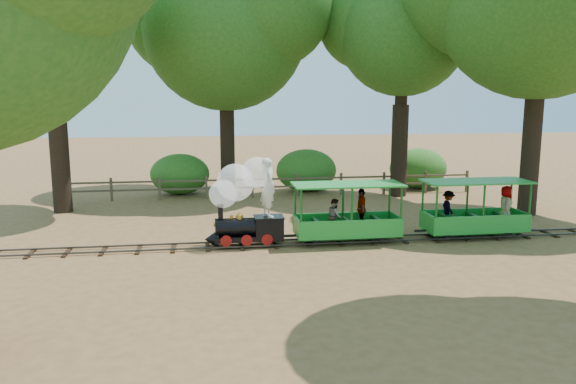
{
  "coord_description": "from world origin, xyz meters",
  "views": [
    {
      "loc": [
        -2.99,
        -16.29,
        4.5
      ],
      "look_at": [
        -0.52,
        0.5,
        1.53
      ],
      "focal_mm": 35.0,
      "sensor_mm": 36.0,
      "label": 1
    }
  ],
  "objects": [
    {
      "name": "locomotive",
      "position": [
        -1.9,
        0.06,
        1.56
      ],
      "size": [
        2.36,
        1.11,
        2.71
      ],
      "color": "black",
      "rests_on": "ground"
    },
    {
      "name": "shrub_west",
      "position": [
        -4.18,
        9.3,
        0.92
      ],
      "size": [
        2.66,
        2.05,
        1.84
      ],
      "primitive_type": "ellipsoid",
      "color": "#2D6B1E",
      "rests_on": "ground"
    },
    {
      "name": "shrub_mid_e",
      "position": [
        1.98,
        9.3,
        0.63
      ],
      "size": [
        1.81,
        1.39,
        1.26
      ],
      "primitive_type": "ellipsoid",
      "color": "#2D6B1E",
      "rests_on": "ground"
    },
    {
      "name": "oak_nw",
      "position": [
        -8.53,
        6.08,
        7.65
      ],
      "size": [
        7.24,
        6.37,
        10.27
      ],
      "color": "#2D2116",
      "rests_on": "ground"
    },
    {
      "name": "oak_nc",
      "position": [
        -2.04,
        9.6,
        7.78
      ],
      "size": [
        9.18,
        8.08,
        11.08
      ],
      "color": "#2D2116",
      "rests_on": "ground"
    },
    {
      "name": "oak_ne",
      "position": [
        5.47,
        7.58,
        7.46
      ],
      "size": [
        7.04,
        6.2,
        10.01
      ],
      "color": "#2D2116",
      "rests_on": "ground"
    },
    {
      "name": "shrub_mid_w",
      "position": [
        1.64,
        9.3,
        0.98
      ],
      "size": [
        2.84,
        2.19,
        1.97
      ],
      "primitive_type": "ellipsoid",
      "color": "#2D6B1E",
      "rests_on": "ground"
    },
    {
      "name": "fence",
      "position": [
        0.0,
        8.0,
        0.58
      ],
      "size": [
        18.1,
        0.1,
        1.0
      ],
      "color": "brown",
      "rests_on": "ground"
    },
    {
      "name": "ground",
      "position": [
        0.0,
        0.0,
        0.0
      ],
      "size": [
        90.0,
        90.0,
        0.0
      ],
      "primitive_type": "plane",
      "color": "#9C6C43",
      "rests_on": "ground"
    },
    {
      "name": "carriage_front",
      "position": [
        1.27,
        0.02,
        0.76
      ],
      "size": [
        3.32,
        1.36,
        1.73
      ],
      "color": "green",
      "rests_on": "track"
    },
    {
      "name": "carriage_rear",
      "position": [
        5.42,
        0.02,
        0.78
      ],
      "size": [
        3.32,
        1.36,
        1.73
      ],
      "color": "green",
      "rests_on": "track"
    },
    {
      "name": "track",
      "position": [
        0.0,
        0.0,
        0.07
      ],
      "size": [
        22.0,
        1.0,
        0.1
      ],
      "color": "#3F3D3A",
      "rests_on": "ground"
    },
    {
      "name": "shrub_east",
      "position": [
        7.12,
        9.3,
        0.97
      ],
      "size": [
        2.79,
        2.15,
        1.93
      ],
      "primitive_type": "ellipsoid",
      "color": "#2D6B1E",
      "rests_on": "ground"
    }
  ]
}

